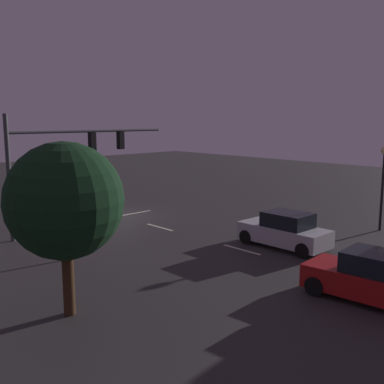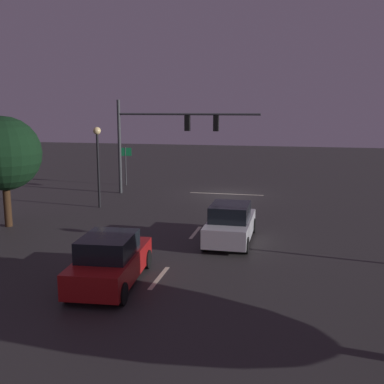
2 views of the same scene
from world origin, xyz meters
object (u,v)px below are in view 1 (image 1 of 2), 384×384
at_px(street_lamp_left_kerb, 384,171).
at_px(tree_right_near, 65,201).
at_px(traffic_signal_assembly, 67,152).
at_px(car_distant, 373,278).
at_px(street_lamp_right_kerb, 63,184).
at_px(car_approaching, 285,231).

bearing_deg(street_lamp_left_kerb, tree_right_near, -6.28).
bearing_deg(traffic_signal_assembly, car_distant, 99.15).
distance_m(traffic_signal_assembly, street_lamp_left_kerb, 16.91).
distance_m(street_lamp_right_kerb, tree_right_near, 5.70).
xyz_separation_m(traffic_signal_assembly, tree_right_near, (5.30, 9.69, -0.67)).
height_order(traffic_signal_assembly, car_distant, traffic_signal_assembly).
bearing_deg(street_lamp_left_kerb, traffic_signal_assembly, -43.49).
bearing_deg(street_lamp_right_kerb, street_lamp_left_kerb, 154.92).
relative_size(street_lamp_left_kerb, tree_right_near, 0.85).
bearing_deg(car_approaching, traffic_signal_assembly, -60.04).
xyz_separation_m(street_lamp_right_kerb, tree_right_near, (2.59, 5.06, 0.28)).
height_order(street_lamp_left_kerb, street_lamp_right_kerb, street_lamp_right_kerb).
bearing_deg(tree_right_near, street_lamp_left_kerb, 173.72).
relative_size(car_approaching, car_distant, 0.98).
height_order(car_distant, street_lamp_right_kerb, street_lamp_right_kerb).
relative_size(car_distant, tree_right_near, 0.83).
bearing_deg(street_lamp_right_kerb, car_approaching, 147.74).
relative_size(car_approaching, tree_right_near, 0.81).
height_order(traffic_signal_assembly, street_lamp_left_kerb, traffic_signal_assembly).
bearing_deg(street_lamp_right_kerb, traffic_signal_assembly, -120.32).
bearing_deg(car_approaching, street_lamp_right_kerb, -32.26).
relative_size(traffic_signal_assembly, car_approaching, 2.17).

